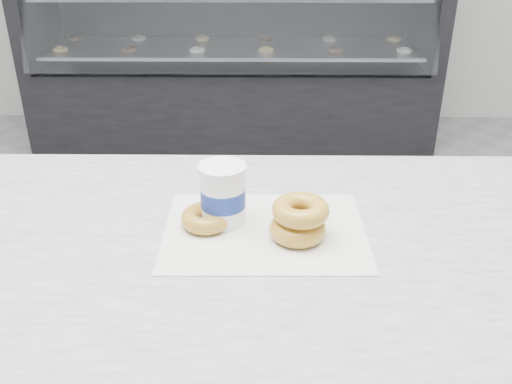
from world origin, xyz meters
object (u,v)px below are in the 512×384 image
donut_stack (299,220)px  coffee_cup (223,194)px  display_case (233,62)px  donut_single (206,218)px

donut_stack → coffee_cup: 0.14m
display_case → donut_single: size_ratio=27.56×
display_case → donut_single: display_case is taller
donut_stack → donut_single: bearing=167.8°
donut_stack → display_case: bearing=95.1°
donut_single → donut_stack: 0.16m
display_case → coffee_cup: (0.11, -2.63, 0.46)m
display_case → donut_single: (0.09, -2.64, 0.43)m
coffee_cup → donut_single: bearing=-154.3°
display_case → coffee_cup: 2.67m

